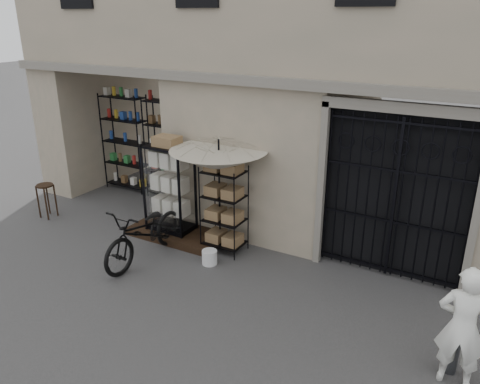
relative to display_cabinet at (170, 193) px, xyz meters
The scene contains 14 objects.
ground 3.13m from the display_cabinet, 31.77° to the right, with size 80.00×80.00×0.00m, color black.
main_building 4.99m from the display_cabinet, 43.78° to the left, with size 14.00×4.00×9.00m, color tan.
shop_recess 2.38m from the display_cabinet, 147.96° to the left, with size 3.00×1.70×3.00m, color black.
shop_shelving 2.67m from the display_cabinet, 139.35° to the left, with size 2.70×0.50×2.50m, color black.
iron_gate 4.38m from the display_cabinet, ahead, with size 2.50×0.21×3.00m.
step_platform 0.89m from the display_cabinet, ahead, with size 2.00×0.90×0.15m, color black.
display_cabinet is the anchor object (origin of this frame).
wire_rack 1.31m from the display_cabinet, ahead, with size 0.85×0.69×1.72m.
market_umbrella 1.48m from the display_cabinet, ahead, with size 1.99×2.01×2.63m.
white_bucket 1.69m from the display_cabinet, 24.96° to the right, with size 0.28×0.28×0.27m, color silver.
bicycle 1.43m from the display_cabinet, 78.48° to the right, with size 0.73×1.10×2.09m, color black.
wooden_stool 3.15m from the display_cabinet, 168.68° to the right, with size 0.42×0.42×0.78m.
steel_bollard 5.79m from the display_cabinet, 14.65° to the right, with size 0.16×0.16×0.87m, color #46484D.
shopkeeper 5.94m from the display_cabinet, 16.25° to the right, with size 0.60×1.64×0.39m, color white.
Camera 1 is at (3.05, -5.45, 4.34)m, focal length 35.00 mm.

